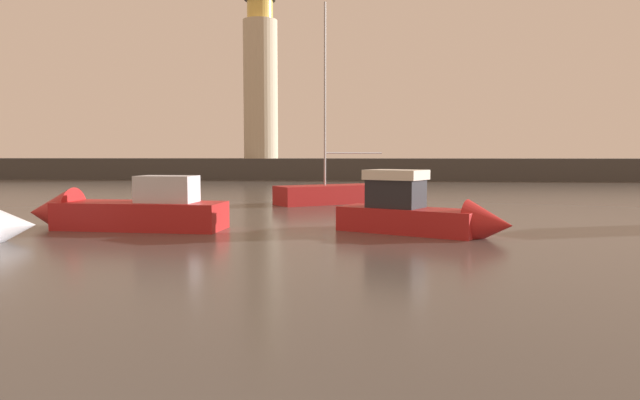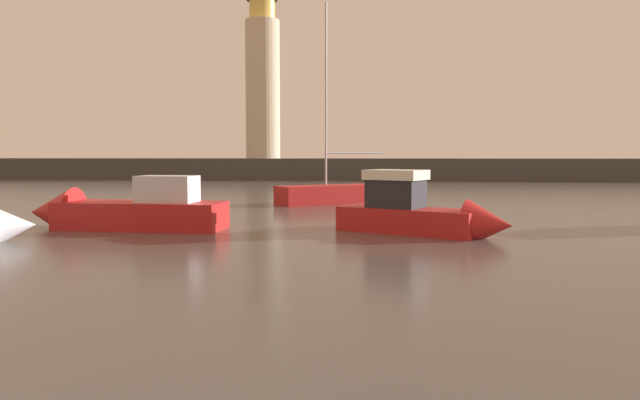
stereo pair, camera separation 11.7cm
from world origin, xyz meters
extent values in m
plane|color=#4C4742|center=(0.00, 31.29, 0.00)|extent=(220.00, 220.00, 0.00)
cube|color=#423F3D|center=(0.00, 62.59, 1.18)|extent=(90.00, 6.15, 2.37)
cylinder|color=beige|center=(-9.89, 62.59, 10.08)|extent=(3.86, 3.86, 15.43)
cylinder|color=#F2CC59|center=(-9.89, 62.59, 18.88)|extent=(2.89, 2.89, 2.16)
cube|color=#B21E1E|center=(-5.92, 18.40, 0.51)|extent=(6.38, 2.42, 1.03)
cone|color=#B21E1E|center=(-9.56, 18.61, 0.57)|extent=(1.96, 2.08, 1.97)
cube|color=silver|center=(-4.86, 18.34, 1.53)|extent=(2.19, 1.45, 0.99)
cone|color=silver|center=(-8.93, 15.16, 0.48)|extent=(1.99, 2.01, 1.49)
cube|color=#B21E1E|center=(4.05, 18.30, 0.44)|extent=(5.25, 3.80, 0.89)
cone|color=#B21E1E|center=(6.66, 16.96, 0.49)|extent=(2.10, 2.14, 1.62)
cube|color=#232328|center=(3.62, 18.52, 1.40)|extent=(2.26, 2.07, 1.01)
cube|color=silver|center=(3.62, 18.52, 2.08)|extent=(2.49, 2.28, 0.35)
cube|color=#B21E1E|center=(0.66, 30.62, 0.53)|extent=(6.99, 5.58, 1.06)
cylinder|color=#B7B7BC|center=(0.07, 30.23, 6.17)|extent=(0.12, 0.12, 10.24)
cylinder|color=#B7B7BC|center=(1.69, 31.30, 2.90)|extent=(3.28, 2.22, 0.09)
camera|label=1|loc=(2.77, -2.58, 2.81)|focal=32.47mm
camera|label=2|loc=(2.89, -2.56, 2.81)|focal=32.47mm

